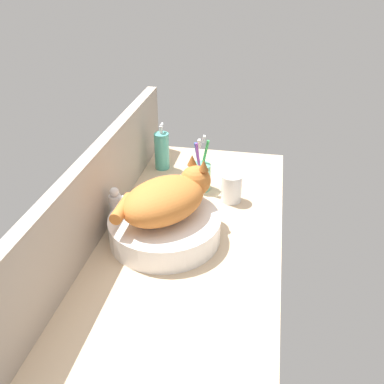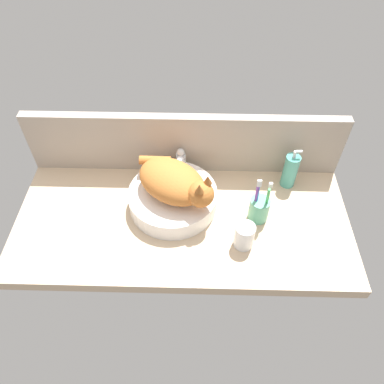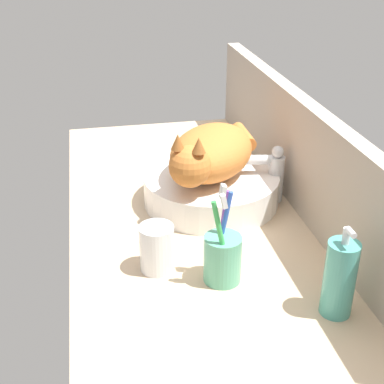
{
  "view_description": "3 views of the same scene",
  "coord_description": "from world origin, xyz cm",
  "px_view_note": "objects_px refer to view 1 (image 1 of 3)",
  "views": [
    {
      "loc": [
        -97.97,
        -20.25,
        72.2
      ],
      "look_at": [
        5.59,
        -0.47,
        10.54
      ],
      "focal_mm": 40.0,
      "sensor_mm": 36.0,
      "label": 1
    },
    {
      "loc": [
        5.36,
        -79.77,
        103.82
      ],
      "look_at": [
        3.27,
        2.33,
        10.81
      ],
      "focal_mm": 35.0,
      "sensor_mm": 36.0,
      "label": 2
    },
    {
      "loc": [
        103.13,
        -20.68,
        59.52
      ],
      "look_at": [
        7.74,
        -1.25,
        8.9
      ],
      "focal_mm": 50.0,
      "sensor_mm": 36.0,
      "label": 3
    }
  ],
  "objects_px": {
    "cat": "(167,198)",
    "toothbrush_cup": "(200,175)",
    "sink_basin": "(165,228)",
    "soap_dispenser": "(162,151)",
    "water_glass": "(231,190)",
    "faucet": "(119,208)"
  },
  "relations": [
    {
      "from": "soap_dispenser",
      "to": "cat",
      "type": "bearing_deg",
      "value": -163.47
    },
    {
      "from": "cat",
      "to": "toothbrush_cup",
      "type": "xyz_separation_m",
      "value": [
        0.28,
        -0.04,
        -0.08
      ]
    },
    {
      "from": "sink_basin",
      "to": "toothbrush_cup",
      "type": "relative_size",
      "value": 1.66
    },
    {
      "from": "cat",
      "to": "sink_basin",
      "type": "bearing_deg",
      "value": 147.9
    },
    {
      "from": "sink_basin",
      "to": "water_glass",
      "type": "distance_m",
      "value": 0.29
    },
    {
      "from": "sink_basin",
      "to": "toothbrush_cup",
      "type": "bearing_deg",
      "value": -9.45
    },
    {
      "from": "water_glass",
      "to": "soap_dispenser",
      "type": "bearing_deg",
      "value": 56.35
    },
    {
      "from": "cat",
      "to": "soap_dispenser",
      "type": "xyz_separation_m",
      "value": [
        0.41,
        0.12,
        -0.06
      ]
    },
    {
      "from": "cat",
      "to": "faucet",
      "type": "distance_m",
      "value": 0.15
    },
    {
      "from": "faucet",
      "to": "soap_dispenser",
      "type": "distance_m",
      "value": 0.4
    },
    {
      "from": "soap_dispenser",
      "to": "water_glass",
      "type": "height_order",
      "value": "soap_dispenser"
    },
    {
      "from": "cat",
      "to": "water_glass",
      "type": "distance_m",
      "value": 0.29
    },
    {
      "from": "cat",
      "to": "toothbrush_cup",
      "type": "height_order",
      "value": "cat"
    },
    {
      "from": "toothbrush_cup",
      "to": "water_glass",
      "type": "bearing_deg",
      "value": -117.13
    },
    {
      "from": "cat",
      "to": "water_glass",
      "type": "relative_size",
      "value": 3.3
    },
    {
      "from": "soap_dispenser",
      "to": "water_glass",
      "type": "bearing_deg",
      "value": -123.65
    },
    {
      "from": "sink_basin",
      "to": "soap_dispenser",
      "type": "height_order",
      "value": "soap_dispenser"
    },
    {
      "from": "sink_basin",
      "to": "soap_dispenser",
      "type": "distance_m",
      "value": 0.44
    },
    {
      "from": "faucet",
      "to": "water_glass",
      "type": "bearing_deg",
      "value": -53.57
    },
    {
      "from": "soap_dispenser",
      "to": "water_glass",
      "type": "distance_m",
      "value": 0.33
    },
    {
      "from": "water_glass",
      "to": "toothbrush_cup",
      "type": "bearing_deg",
      "value": 62.87
    },
    {
      "from": "sink_basin",
      "to": "toothbrush_cup",
      "type": "xyz_separation_m",
      "value": [
        0.3,
        -0.05,
        0.02
      ]
    }
  ]
}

